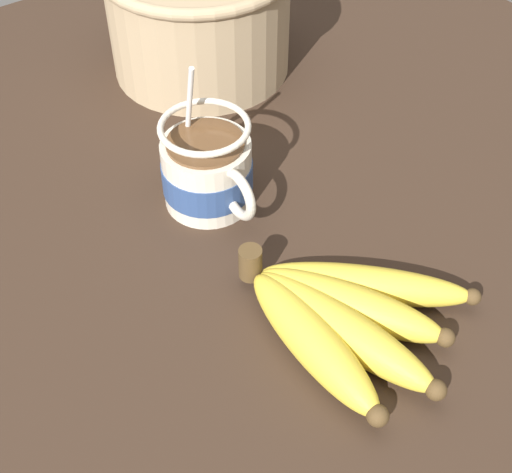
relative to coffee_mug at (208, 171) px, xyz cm
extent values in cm
cube|color=#332319|center=(2.95, 3.37, -5.17)|extent=(101.90, 101.90, 2.99)
cylinder|color=beige|center=(-0.13, 0.00, -0.32)|extent=(8.35, 8.35, 6.73)
cylinder|color=navy|center=(-0.13, 0.00, -0.64)|extent=(8.55, 8.55, 3.03)
torus|color=beige|center=(4.88, 0.00, 0.66)|extent=(5.06, 0.90, 5.06)
cylinder|color=brown|center=(-0.13, 0.00, 3.15)|extent=(7.15, 7.15, 0.40)
torus|color=beige|center=(-0.13, 0.00, 4.99)|extent=(8.35, 8.35, 0.60)
cylinder|color=silver|center=(-2.91, 0.00, 4.01)|extent=(3.14, 0.50, 12.47)
ellipsoid|color=silver|center=(-1.59, 0.00, -2.18)|extent=(3.00, 2.00, 0.80)
cylinder|color=#4C381E|center=(10.89, -2.88, -1.07)|extent=(2.00, 2.00, 3.00)
ellipsoid|color=gold|center=(19.68, -3.24, -1.83)|extent=(15.74, 4.35, 3.70)
sphere|color=#4C381E|center=(27.48, -3.57, -1.83)|extent=(1.67, 1.67, 1.67)
ellipsoid|color=gold|center=(20.12, -0.65, -1.87)|extent=(17.36, 7.49, 3.61)
sphere|color=#4C381E|center=(28.38, 1.34, -1.87)|extent=(1.62, 1.62, 1.62)
ellipsoid|color=gold|center=(18.60, 1.49, -1.95)|extent=(15.39, 10.77, 3.46)
sphere|color=#4C381E|center=(25.45, 5.37, -1.95)|extent=(1.56, 1.56, 1.56)
ellipsoid|color=gold|center=(17.70, 4.05, -2.08)|extent=(14.50, 14.67, 3.20)
sphere|color=#4C381E|center=(23.81, 10.27, -2.08)|extent=(1.44, 1.44, 1.44)
cylinder|color=tan|center=(-20.13, 12.07, 2.37)|extent=(20.45, 20.45, 12.10)
camera|label=1|loc=(43.53, -25.69, 43.22)|focal=50.00mm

